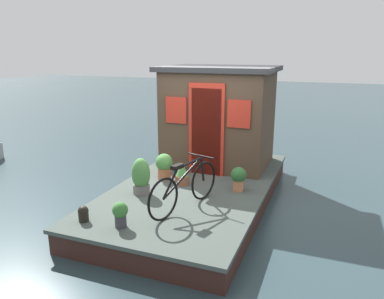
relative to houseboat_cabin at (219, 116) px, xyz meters
name	(u,v)px	position (x,y,z in m)	size (l,w,h in m)	color
ground_plane	(196,203)	(-1.38, 0.00, -1.45)	(60.00, 60.00, 0.00)	#2D4247
houseboat_deck	(196,193)	(-1.38, 0.00, -1.25)	(4.98, 2.62, 0.40)	#424C47
houseboat_cabin	(219,116)	(0.00, 0.00, 0.00)	(1.80, 2.32, 2.08)	#4C3828
bicycle	(185,187)	(-2.51, -0.24, -0.69)	(1.58, 0.61, 0.77)	black
potted_plant_sage	(182,174)	(-1.51, 0.22, -0.85)	(0.26, 0.26, 0.42)	#935138
potted_plant_geranium	(120,213)	(-3.40, 0.36, -0.85)	(0.22, 0.22, 0.37)	#38383D
potted_plant_basil	(239,177)	(-1.47, -0.83, -0.80)	(0.27, 0.27, 0.43)	#C6754C
potted_plant_thyme	(141,177)	(-2.18, 0.70, -0.75)	(0.32, 0.32, 0.63)	slate
potted_plant_ivy	(164,165)	(-1.37, 0.65, -0.78)	(0.33, 0.33, 0.50)	#B2603D
mooring_bollard	(83,213)	(-3.44, 0.96, -0.93)	(0.15, 0.15, 0.23)	black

